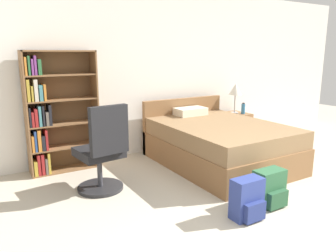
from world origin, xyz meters
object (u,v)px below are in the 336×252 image
Objects in this scene: backpack_green at (270,189)px; water_bottle at (243,109)px; nightstand at (235,127)px; bed at (217,143)px; table_lamp at (235,90)px; bookshelf at (53,114)px; backpack_blue at (248,200)px; office_chair at (103,153)px.

water_bottle is at bearing 53.24° from backpack_green.
backpack_green is (-1.44, -2.13, -0.08)m from nightstand.
bed is 3.79× the size of table_lamp.
water_bottle reaches higher than nightstand.
nightstand is 0.69m from table_lamp.
bed is 1.32m from water_bottle.
backpack_green is at bearing -106.14° from bed.
bed reaches higher than nightstand.
bookshelf reaches higher than water_bottle.
backpack_blue is (1.31, -2.34, -0.61)m from bookshelf.
bed is 3.79× the size of nightstand.
bookshelf is 2.34m from bed.
office_chair is 1.97× the size of table_lamp.
water_bottle is at bearing -53.19° from table_lamp.
office_chair is at bearing -165.26° from water_bottle.
table_lamp is (1.02, 0.77, 0.64)m from bed.
water_bottle is at bearing 47.68° from backpack_blue.
backpack_green is at bearing 12.11° from backpack_blue.
backpack_blue is at bearing -129.33° from table_lamp.
table_lamp is at bearing 37.27° from bed.
backpack_green is 0.96× the size of backpack_blue.
bed is 1.80m from office_chair.
backpack_green is (1.72, -2.25, -0.61)m from bookshelf.
table_lamp reaches higher than nightstand.
office_chair is 3.00m from water_bottle.
bookshelf is at bearing 127.36° from backpack_green.
backpack_blue is (-1.82, -2.22, -0.76)m from table_lamp.
bookshelf is 2.74m from backpack_blue.
office_chair is 2.98m from table_lamp.
table_lamp reaches higher than backpack_green.
bookshelf reaches higher than table_lamp.
bookshelf is at bearing 157.12° from bed.
office_chair reaches higher than backpack_green.
backpack_blue is at bearing -60.75° from bookshelf.
bookshelf is at bearing 119.25° from backpack_blue.
water_bottle is 2.87m from backpack_blue.
water_bottle is (1.11, 0.65, 0.31)m from bed.
bookshelf is 4.14× the size of backpack_green.
bed is at bearing -142.73° from table_lamp.
nightstand is at bearing 55.91° from backpack_green.
office_chair is (0.32, -1.00, -0.33)m from bookshelf.
nightstand reaches higher than backpack_green.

